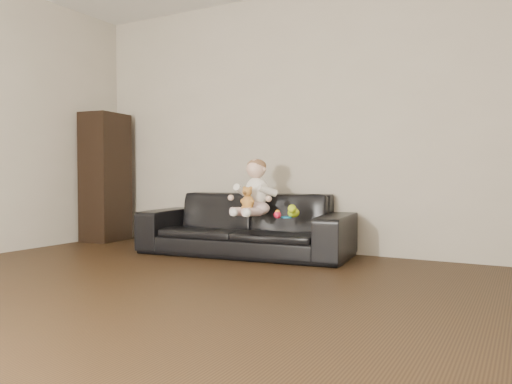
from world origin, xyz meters
The scene contains 10 objects.
floor centered at (0.00, 0.00, 0.00)m, with size 5.50×5.50×0.00m, color black.
wall_back centered at (0.00, 2.75, 1.30)m, with size 5.00×5.00×0.00m, color #B2A996.
sofa centered at (-0.38, 2.25, 0.29)m, with size 2.00×0.78×0.58m, color black.
cabinet centered at (-2.30, 2.35, 0.73)m, with size 0.37×0.50×1.46m, color black.
shelf_item centered at (-2.28, 2.35, 1.06)m, with size 0.18×0.25×0.28m, color silver.
baby centered at (-0.21, 2.14, 0.61)m, with size 0.40×0.47×0.52m.
teddy_bear centered at (-0.20, 1.98, 0.55)m, with size 0.12×0.12×0.21m.
toy_green centered at (0.17, 2.15, 0.43)m, with size 0.10×0.12×0.09m, color #B1D118.
toy_rattle centered at (0.09, 2.00, 0.42)m, with size 0.07×0.07×0.07m, color red.
toy_blue_disc centered at (0.13, 2.09, 0.39)m, with size 0.09×0.09×0.01m, color #198ACD.
Camera 1 is at (1.99, -1.86, 0.76)m, focal length 35.00 mm.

